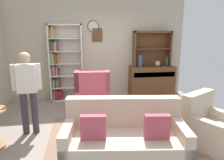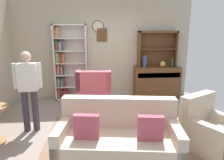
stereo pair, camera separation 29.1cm
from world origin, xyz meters
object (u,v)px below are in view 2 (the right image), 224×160
Objects in this scene: sideboard_hutch at (157,44)px; vase_round at (163,64)px; bookshelf at (68,64)px; coffee_table at (115,115)px; couch_floral at (118,140)px; armchair_floral at (209,132)px; wingback_chair at (94,97)px; sideboard at (157,81)px; bottle_wine at (172,62)px; vase_tall at (145,61)px; book_stack at (121,112)px; person_reading at (28,86)px.

vase_round is at bearing -53.52° from sideboard_hutch.
coffee_table is at bearing -62.26° from bookshelf.
sideboard_hutch is at bearing 64.50° from couch_floral.
armchair_floral is at bearing 6.75° from couch_floral.
bookshelf is 2.00× the size of wingback_chair.
sideboard is at bearing 152.83° from vase_round.
vase_round is 2.24m from wingback_chair.
bottle_wine is (0.39, -0.09, 0.54)m from sideboard.
sideboard is 0.52m from vase_round.
bookshelf is at bearing 123.75° from wingback_chair.
coffee_table is at bearing 87.65° from couch_floral.
armchair_floral is (0.10, -2.73, -0.22)m from sideboard.
wingback_chair reaches higher than sideboard.
sideboard is 0.70m from vase_tall.
bookshelf is 9.67× the size of book_stack.
person_reading is at bearing 146.21° from couch_floral.
sideboard_hutch is (0.00, 0.11, 1.05)m from sideboard.
vase_round reaches higher than armchair_floral.
person_reading is at bearing -148.76° from sideboard.
sideboard reaches higher than coffee_table.
couch_floral reaches higher than book_stack.
wingback_chair is 0.67× the size of person_reading.
vase_round is at bearing 52.38° from coffee_table.
bookshelf is 6.23× the size of vase_tall.
bottle_wine is 0.14× the size of couch_floral.
book_stack is (-1.69, -2.06, -0.60)m from bottle_wine.
sideboard reaches higher than couch_floral.
couch_floral reaches higher than armchair_floral.
bottle_wine is at bearing -0.66° from vase_tall.
coffee_table is 3.68× the size of book_stack.
coffee_table is (-1.02, -1.98, -0.73)m from vase_tall.
vase_round reaches higher than book_stack.
wingback_chair is at bearing -157.16° from bottle_wine.
sideboard is 0.67m from bottle_wine.
person_reading is at bearing -146.12° from wingback_chair.
vase_round is 0.11× the size of person_reading.
bookshelf is at bearing 117.74° from coffee_table.
vase_tall is at bearing -168.37° from sideboard.
person_reading is (-3.43, -1.75, -0.14)m from bottle_wine.
wingback_chair is 1.24m from book_stack.
couch_floral is at bearing -116.33° from sideboard.
coffee_table is (0.03, 0.85, 0.04)m from couch_floral.
vase_tall is at bearing 100.49° from armchair_floral.
vase_tall is at bearing 66.26° from book_stack.
bottle_wine reaches higher than book_stack.
wingback_chair is at bearing -148.10° from sideboard_hutch.
sideboard_hutch reaches higher than book_stack.
bottle_wine is at bearing -12.89° from sideboard.
sideboard_hutch is (2.53, 0.03, 0.53)m from bookshelf.
bookshelf is 2.15m from vase_tall.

